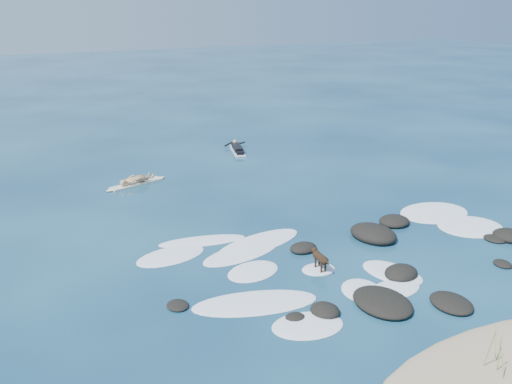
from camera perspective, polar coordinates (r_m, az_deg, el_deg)
ground at (r=20.02m, az=8.02°, el=-5.29°), size 160.00×160.00×0.00m
reef_rocks at (r=19.26m, az=15.54°, el=-6.49°), size 13.10×7.18×0.59m
breaking_foam at (r=19.44m, az=7.66°, el=-6.01°), size 13.60×7.92×0.12m
standing_surfer_rig at (r=26.51m, az=-11.97°, el=2.14°), size 3.02×1.27×1.75m
paddling_surfer_rig at (r=31.85m, az=-1.89°, el=4.35°), size 1.44×2.72×0.47m
dog at (r=18.01m, az=6.40°, el=-6.52°), size 0.29×1.06×0.67m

